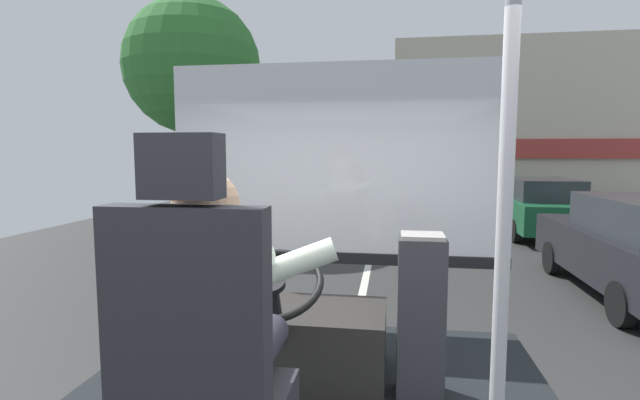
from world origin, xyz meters
TOP-DOWN VIEW (x-y plane):
  - ground at (0.00, 8.80)m, footprint 18.00×44.00m
  - driver_seat at (-0.16, -0.49)m, footprint 0.48×0.48m
  - bus_driver at (-0.16, -0.37)m, footprint 0.78×0.62m
  - steering_console at (-0.16, 0.76)m, footprint 1.10×0.97m
  - handrail_pole at (0.73, -0.41)m, footprint 0.04×0.04m
  - fare_box at (0.57, 0.63)m, footprint 0.24×0.22m
  - windshield_panel at (0.00, 1.62)m, footprint 2.50×0.08m
  - street_tree at (-4.48, 9.28)m, footprint 3.31×3.31m
  - shop_building at (6.53, 16.13)m, footprint 12.19×5.10m
  - parked_car_green at (4.07, 10.74)m, footprint 1.78×4.44m
  - parked_car_silver at (4.09, 16.11)m, footprint 1.82×4.14m
  - parked_car_white at (3.84, 21.66)m, footprint 1.89×3.81m

SIDE VIEW (x-z plane):
  - ground at x=0.00m, z-range -0.05..0.00m
  - parked_car_silver at x=4.09m, z-range 0.02..1.28m
  - parked_car_white at x=3.84m, z-range 0.02..1.33m
  - parked_car_green at x=4.07m, z-range 0.02..1.46m
  - steering_console at x=-0.16m, z-range 0.62..1.42m
  - fare_box at x=0.57m, z-range 0.80..1.68m
  - driver_seat at x=-0.16m, z-range 0.71..2.06m
  - bus_driver at x=-0.16m, z-range 1.19..1.95m
  - windshield_panel at x=0.00m, z-range 1.11..2.59m
  - handrail_pole at x=0.73m, z-range 0.80..2.92m
  - shop_building at x=6.53m, z-range 0.00..5.69m
  - street_tree at x=-4.48m, z-range 1.24..7.08m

